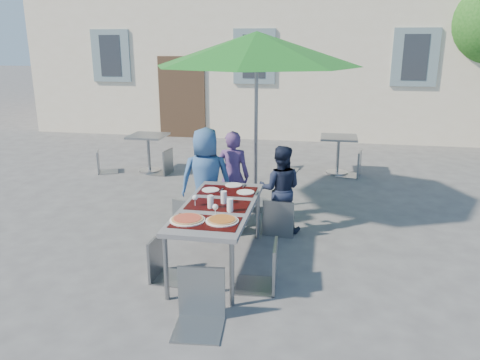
% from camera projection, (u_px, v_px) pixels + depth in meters
% --- Properties ---
extents(ground, '(90.00, 90.00, 0.00)m').
position_uv_depth(ground, '(158.00, 258.00, 5.74)').
color(ground, '#48484A').
rests_on(ground, ground).
extents(dining_table, '(0.80, 1.85, 0.76)m').
position_uv_depth(dining_table, '(218.00, 210.00, 5.38)').
color(dining_table, '#4B4B50').
rests_on(dining_table, ground).
extents(pizza_near_left, '(0.37, 0.37, 0.03)m').
position_uv_depth(pizza_near_left, '(187.00, 219.00, 4.89)').
color(pizza_near_left, white).
rests_on(pizza_near_left, dining_table).
extents(pizza_near_right, '(0.35, 0.35, 0.03)m').
position_uv_depth(pizza_near_right, '(222.00, 220.00, 4.87)').
color(pizza_near_right, white).
rests_on(pizza_near_right, dining_table).
extents(glassware, '(0.50, 0.47, 0.15)m').
position_uv_depth(glassware, '(218.00, 202.00, 5.25)').
color(glassware, silver).
rests_on(glassware, dining_table).
extents(place_settings, '(0.71, 0.49, 0.01)m').
position_uv_depth(place_settings, '(230.00, 189.00, 5.93)').
color(place_settings, white).
rests_on(place_settings, dining_table).
extents(child_0, '(0.79, 0.60, 1.45)m').
position_uv_depth(child_0, '(206.00, 179.00, 6.48)').
color(child_0, '#34598F').
rests_on(child_0, ground).
extents(child_1, '(0.50, 0.33, 1.34)m').
position_uv_depth(child_1, '(233.00, 176.00, 6.83)').
color(child_1, '#573976').
rests_on(child_1, ground).
extents(child_2, '(0.60, 0.36, 1.22)m').
position_uv_depth(child_2, '(280.00, 189.00, 6.43)').
color(child_2, '#171E34').
rests_on(child_2, ground).
extents(chair_0, '(0.55, 0.56, 0.98)m').
position_uv_depth(chair_0, '(190.00, 195.00, 6.29)').
color(chair_0, gray).
rests_on(chair_0, ground).
extents(chair_1, '(0.53, 0.54, 0.95)m').
position_uv_depth(chair_1, '(224.00, 194.00, 6.40)').
color(chair_1, gray).
rests_on(chair_1, ground).
extents(chair_2, '(0.47, 0.48, 0.96)m').
position_uv_depth(chair_2, '(280.00, 195.00, 6.32)').
color(chair_2, gray).
rests_on(chair_2, ground).
extents(chair_3, '(0.42, 0.41, 0.91)m').
position_uv_depth(chair_3, '(162.00, 234.00, 5.12)').
color(chair_3, gray).
rests_on(chair_3, ground).
extents(chair_4, '(0.46, 0.46, 0.98)m').
position_uv_depth(chair_4, '(266.00, 238.00, 4.90)').
color(chair_4, gray).
rests_on(chair_4, ground).
extents(chair_5, '(0.49, 0.49, 1.01)m').
position_uv_depth(chair_5, '(199.00, 266.00, 4.24)').
color(chair_5, gray).
rests_on(chair_5, ground).
extents(patio_umbrella, '(3.07, 3.07, 2.71)m').
position_uv_depth(patio_umbrella, '(257.00, 50.00, 6.79)').
color(patio_umbrella, '#A5A7AC').
rests_on(patio_umbrella, ground).
extents(cafe_table_0, '(0.71, 0.71, 0.76)m').
position_uv_depth(cafe_table_0, '(148.00, 146.00, 9.47)').
color(cafe_table_0, '#A5A7AC').
rests_on(cafe_table_0, ground).
extents(bg_chair_l_0, '(0.51, 0.51, 0.86)m').
position_uv_depth(bg_chair_l_0, '(102.00, 148.00, 9.41)').
color(bg_chair_l_0, gray).
rests_on(bg_chair_l_0, ground).
extents(bg_chair_r_0, '(0.47, 0.47, 0.95)m').
position_uv_depth(bg_chair_r_0, '(163.00, 147.00, 9.29)').
color(bg_chair_r_0, gray).
rests_on(bg_chair_r_0, ground).
extents(cafe_table_1, '(0.71, 0.71, 0.76)m').
position_uv_depth(cafe_table_1, '(338.00, 148.00, 9.32)').
color(cafe_table_1, '#A5A7AC').
rests_on(cafe_table_1, ground).
extents(bg_chair_l_1, '(0.45, 0.45, 0.89)m').
position_uv_depth(bg_chair_l_1, '(285.00, 145.00, 9.59)').
color(bg_chair_l_1, gray).
rests_on(bg_chair_l_1, ground).
extents(bg_chair_r_1, '(0.51, 0.50, 0.98)m').
position_uv_depth(bg_chair_r_1, '(355.00, 148.00, 9.11)').
color(bg_chair_r_1, gray).
rests_on(bg_chair_r_1, ground).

